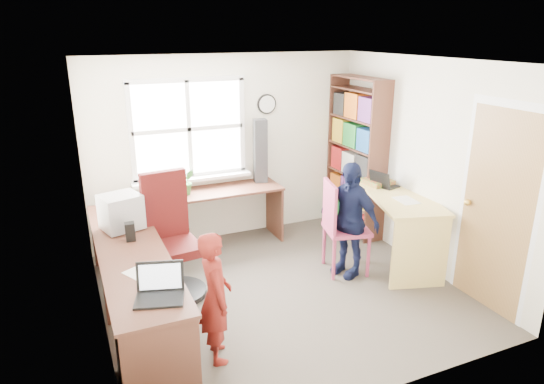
# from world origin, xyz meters

# --- Properties ---
(room) EXTENTS (3.64, 3.44, 2.44)m
(room) POSITION_xyz_m (0.01, 0.10, 1.22)
(room) COLOR #443D35
(room) RESTS_ON ground
(l_desk) EXTENTS (2.38, 2.95, 0.75)m
(l_desk) POSITION_xyz_m (-1.31, -0.28, 0.46)
(l_desk) COLOR brown
(l_desk) RESTS_ON ground
(right_desk) EXTENTS (1.06, 1.58, 0.84)m
(right_desk) POSITION_xyz_m (1.59, 0.15, 0.61)
(right_desk) COLOR #F2D579
(right_desk) RESTS_ON ground
(bookshelf) EXTENTS (0.30, 1.02, 2.10)m
(bookshelf) POSITION_xyz_m (1.65, 1.19, 1.00)
(bookshelf) COLOR brown
(bookshelf) RESTS_ON ground
(swivel_chair) EXTENTS (0.67, 0.67, 1.30)m
(swivel_chair) POSITION_xyz_m (-1.05, 0.47, 0.56)
(swivel_chair) COLOR black
(swivel_chair) RESTS_ON ground
(wooden_chair) EXTENTS (0.57, 0.57, 1.08)m
(wooden_chair) POSITION_xyz_m (0.80, 0.17, 0.59)
(wooden_chair) COLOR #B23B5D
(wooden_chair) RESTS_ON ground
(crt_monitor) EXTENTS (0.45, 0.42, 0.37)m
(crt_monitor) POSITION_xyz_m (-1.50, 0.59, 0.94)
(crt_monitor) COLOR #B2B2B7
(crt_monitor) RESTS_ON l_desk
(laptop_left) EXTENTS (0.43, 0.39, 0.25)m
(laptop_left) POSITION_xyz_m (-1.42, -0.87, 0.81)
(laptop_left) COLOR black
(laptop_left) RESTS_ON l_desk
(laptop_right) EXTENTS (0.32, 0.36, 0.21)m
(laptop_right) POSITION_xyz_m (1.59, 0.48, 0.88)
(laptop_right) COLOR black
(laptop_right) RESTS_ON right_desk
(speaker_a) EXTENTS (0.10, 0.10, 0.18)m
(speaker_a) POSITION_xyz_m (-1.47, 0.28, 0.84)
(speaker_a) COLOR black
(speaker_a) RESTS_ON l_desk
(speaker_b) EXTENTS (0.10, 0.10, 0.19)m
(speaker_b) POSITION_xyz_m (-1.48, 0.78, 0.84)
(speaker_b) COLOR black
(speaker_b) RESTS_ON l_desk
(cd_tower) EXTENTS (0.19, 0.17, 0.83)m
(cd_tower) POSITION_xyz_m (0.39, 1.53, 1.17)
(cd_tower) COLOR black
(cd_tower) RESTS_ON l_desk
(game_box) EXTENTS (0.34, 0.34, 0.06)m
(game_box) POSITION_xyz_m (1.59, 0.59, 0.87)
(game_box) COLOR red
(game_box) RESTS_ON right_desk
(paper_a) EXTENTS (0.32, 0.36, 0.00)m
(paper_a) POSITION_xyz_m (-1.48, -0.45, 0.75)
(paper_a) COLOR white
(paper_a) RESTS_ON l_desk
(paper_b) EXTENTS (0.23, 0.31, 0.00)m
(paper_b) POSITION_xyz_m (1.53, -0.05, 0.84)
(paper_b) COLOR white
(paper_b) RESTS_ON right_desk
(potted_plant) EXTENTS (0.18, 0.15, 0.32)m
(potted_plant) POSITION_xyz_m (-0.62, 1.41, 0.91)
(potted_plant) COLOR #347B31
(potted_plant) RESTS_ON l_desk
(person_red) EXTENTS (0.32, 0.45, 1.15)m
(person_red) POSITION_xyz_m (-0.96, -0.77, 0.58)
(person_red) COLOR maroon
(person_red) RESTS_ON ground
(person_green) EXTENTS (0.59, 0.67, 1.15)m
(person_green) POSITION_xyz_m (-0.94, 1.00, 0.58)
(person_green) COLOR #327D33
(person_green) RESTS_ON ground
(person_navy) EXTENTS (0.58, 0.84, 1.33)m
(person_navy) POSITION_xyz_m (0.86, 0.08, 0.66)
(person_navy) COLOR #121838
(person_navy) RESTS_ON ground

